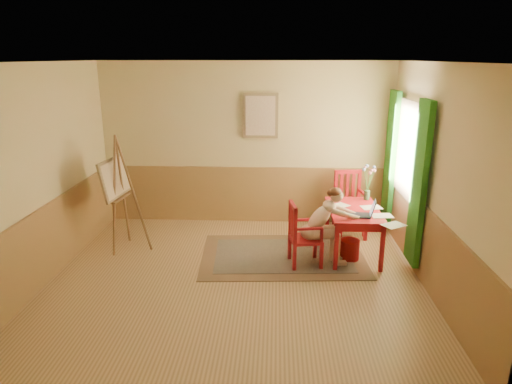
{
  "coord_description": "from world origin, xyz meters",
  "views": [
    {
      "loc": [
        0.52,
        -5.44,
        2.86
      ],
      "look_at": [
        0.25,
        0.55,
        1.05
      ],
      "focal_mm": 31.58,
      "sensor_mm": 36.0,
      "label": 1
    }
  ],
  "objects_px": {
    "chair_back": "(349,202)",
    "easel": "(117,183)",
    "figure": "(324,223)",
    "laptop": "(363,213)",
    "chair_left": "(302,235)",
    "table": "(354,215)"
  },
  "relations": [
    {
      "from": "chair_back",
      "to": "easel",
      "type": "bearing_deg",
      "value": -166.39
    },
    {
      "from": "figure",
      "to": "easel",
      "type": "height_order",
      "value": "easel"
    },
    {
      "from": "laptop",
      "to": "chair_back",
      "type": "bearing_deg",
      "value": 89.52
    },
    {
      "from": "laptop",
      "to": "easel",
      "type": "xyz_separation_m",
      "value": [
        -3.6,
        0.38,
        0.29
      ]
    },
    {
      "from": "chair_back",
      "to": "laptop",
      "type": "xyz_separation_m",
      "value": [
        -0.01,
        -1.25,
        0.25
      ]
    },
    {
      "from": "chair_left",
      "to": "laptop",
      "type": "relative_size",
      "value": 2.23
    },
    {
      "from": "chair_left",
      "to": "easel",
      "type": "height_order",
      "value": "easel"
    },
    {
      "from": "figure",
      "to": "table",
      "type": "bearing_deg",
      "value": 37.68
    },
    {
      "from": "chair_back",
      "to": "figure",
      "type": "relative_size",
      "value": 0.91
    },
    {
      "from": "table",
      "to": "figure",
      "type": "height_order",
      "value": "figure"
    },
    {
      "from": "chair_left",
      "to": "easel",
      "type": "distance_m",
      "value": 2.86
    },
    {
      "from": "laptop",
      "to": "easel",
      "type": "distance_m",
      "value": 3.63
    },
    {
      "from": "figure",
      "to": "easel",
      "type": "distance_m",
      "value": 3.12
    },
    {
      "from": "table",
      "to": "laptop",
      "type": "bearing_deg",
      "value": -75.27
    },
    {
      "from": "table",
      "to": "chair_left",
      "type": "height_order",
      "value": "chair_left"
    },
    {
      "from": "easel",
      "to": "chair_back",
      "type": "bearing_deg",
      "value": 13.61
    },
    {
      "from": "chair_back",
      "to": "figure",
      "type": "xyz_separation_m",
      "value": [
        -0.55,
        -1.32,
        0.11
      ]
    },
    {
      "from": "chair_left",
      "to": "figure",
      "type": "xyz_separation_m",
      "value": [
        0.31,
        0.04,
        0.17
      ]
    },
    {
      "from": "easel",
      "to": "table",
      "type": "bearing_deg",
      "value": -1.39
    },
    {
      "from": "chair_left",
      "to": "chair_back",
      "type": "relative_size",
      "value": 0.89
    },
    {
      "from": "figure",
      "to": "easel",
      "type": "xyz_separation_m",
      "value": [
        -3.06,
        0.44,
        0.43
      ]
    },
    {
      "from": "chair_left",
      "to": "chair_back",
      "type": "height_order",
      "value": "chair_back"
    }
  ]
}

